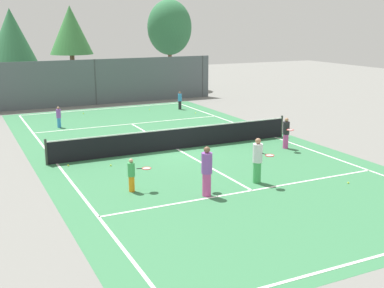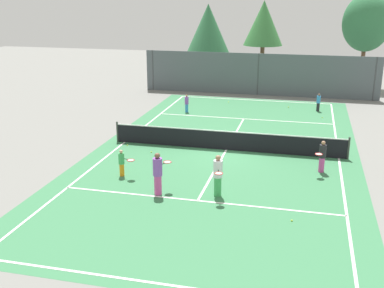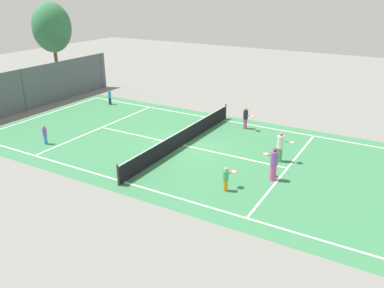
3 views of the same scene
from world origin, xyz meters
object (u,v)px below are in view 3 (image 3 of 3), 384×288
object	(u,v)px
player_4	(274,163)
tennis_ball_5	(175,124)
player_0	(110,97)
tennis_ball_1	(130,106)
player_1	(226,178)
player_3	(45,135)
player_5	(246,118)
ball_crate	(178,136)
tennis_ball_4	(321,148)
tennis_ball_3	(169,172)
tennis_ball_7	(110,170)
tennis_ball_2	(138,181)
player_2	(280,146)
tennis_ball_8	(157,134)
tennis_ball_0	(36,124)
tennis_ball_6	(87,109)

from	to	relation	value
player_4	tennis_ball_5	xyz separation A→B (m)	(4.62, 8.59, -0.86)
player_0	tennis_ball_1	size ratio (longest dim) A/B	18.20
player_1	player_3	size ratio (longest dim) A/B	1.01
player_5	player_1	bearing A→B (deg)	-163.06
ball_crate	tennis_ball_5	world-z (taller)	ball_crate
ball_crate	tennis_ball_4	bearing A→B (deg)	-70.55
tennis_ball_3	tennis_ball_5	bearing A→B (deg)	29.92
player_4	player_5	bearing A→B (deg)	32.95
player_4	tennis_ball_7	size ratio (longest dim) A/B	26.29
tennis_ball_1	tennis_ball_2	bearing A→B (deg)	-140.02
player_2	tennis_ball_1	bearing A→B (deg)	72.83
tennis_ball_4	tennis_ball_8	distance (m)	10.15
player_2	tennis_ball_1	size ratio (longest dim) A/B	25.53
player_1	tennis_ball_0	distance (m)	15.60
tennis_ball_3	tennis_ball_2	bearing A→B (deg)	154.54
tennis_ball_0	tennis_ball_3	xyz separation A→B (m)	(-1.85, -12.13, 0.00)
tennis_ball_6	player_2	bearing A→B (deg)	-96.92
player_4	tennis_ball_8	size ratio (longest dim) A/B	26.29
player_5	tennis_ball_6	xyz separation A→B (m)	(-2.05, 12.30, -0.71)
ball_crate	tennis_ball_6	bearing A→B (deg)	78.96
ball_crate	tennis_ball_0	bearing A→B (deg)	103.79
tennis_ball_1	tennis_ball_2	size ratio (longest dim) A/B	1.00
tennis_ball_1	tennis_ball_7	size ratio (longest dim) A/B	1.00
tennis_ball_3	tennis_ball_5	size ratio (longest dim) A/B	1.00
player_1	player_0	bearing A→B (deg)	59.69
player_2	tennis_ball_3	distance (m)	6.17
tennis_ball_7	player_1	bearing A→B (deg)	-80.31
tennis_ball_8	player_5	bearing A→B (deg)	-49.64
ball_crate	tennis_ball_1	size ratio (longest dim) A/B	6.45
player_1	tennis_ball_2	xyz separation A→B (m)	(-1.36, 4.07, -0.59)
player_3	tennis_ball_4	bearing A→B (deg)	-62.61
player_2	tennis_ball_8	distance (m)	8.24
player_2	player_4	size ratio (longest dim) A/B	0.97
ball_crate	tennis_ball_7	size ratio (longest dim) A/B	6.45
player_0	tennis_ball_2	size ratio (longest dim) A/B	18.20
player_3	tennis_ball_4	size ratio (longest dim) A/B	17.96
tennis_ball_6	tennis_ball_3	bearing A→B (deg)	-118.07
tennis_ball_1	player_2	bearing A→B (deg)	-107.17
tennis_ball_2	tennis_ball_5	xyz separation A→B (m)	(8.09, 3.00, 0.00)
player_5	tennis_ball_6	size ratio (longest dim) A/B	21.87
player_2	tennis_ball_4	world-z (taller)	player_2
tennis_ball_3	tennis_ball_4	xyz separation A→B (m)	(7.17, -5.98, 0.00)
tennis_ball_5	tennis_ball_7	world-z (taller)	same
player_2	ball_crate	bearing A→B (deg)	89.17
player_0	tennis_ball_3	xyz separation A→B (m)	(-8.13, -10.94, -0.58)
tennis_ball_3	tennis_ball_5	xyz separation A→B (m)	(6.52, 3.75, 0.00)
tennis_ball_3	tennis_ball_6	size ratio (longest dim) A/B	1.00
tennis_ball_1	tennis_ball_6	size ratio (longest dim) A/B	1.00
tennis_ball_3	tennis_ball_4	size ratio (longest dim) A/B	1.00
player_3	tennis_ball_8	xyz separation A→B (m)	(4.74, -4.81, -0.57)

